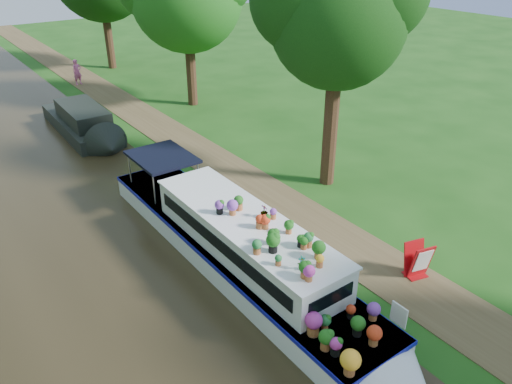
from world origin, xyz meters
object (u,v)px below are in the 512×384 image
object	(u,v)px
plant_boat	(246,249)
second_boat	(84,123)
sandwich_board	(418,262)
pedestrian_pink	(77,72)

from	to	relation	value
plant_boat	second_boat	distance (m)	13.99
second_boat	sandwich_board	world-z (taller)	second_boat
plant_boat	pedestrian_pink	size ratio (longest dim) A/B	8.38
plant_boat	second_boat	bearing A→B (deg)	89.81
second_boat	pedestrian_pink	xyz separation A→B (m)	(2.70, 8.99, 0.26)
second_boat	sandwich_board	bearing A→B (deg)	-75.67
plant_boat	sandwich_board	distance (m)	4.97
sandwich_board	pedestrian_pink	distance (m)	26.02
sandwich_board	pedestrian_pink	xyz separation A→B (m)	(-1.18, 26.00, 0.32)
second_boat	plant_boat	bearing A→B (deg)	-88.73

